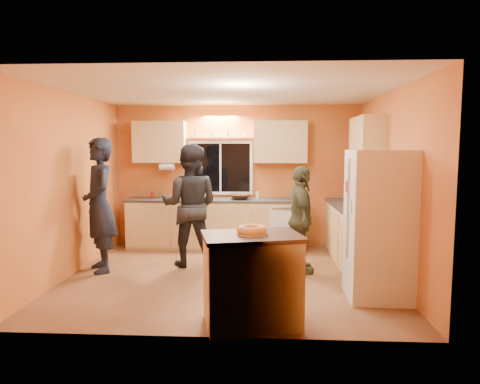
# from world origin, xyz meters

# --- Properties ---
(ground) EXTENTS (4.50, 4.50, 0.00)m
(ground) POSITION_xyz_m (0.00, 0.00, 0.00)
(ground) COLOR brown
(ground) RESTS_ON ground
(room_shell) EXTENTS (4.54, 4.04, 2.61)m
(room_shell) POSITION_xyz_m (0.12, 0.41, 1.62)
(room_shell) COLOR orange
(room_shell) RESTS_ON ground
(back_counter) EXTENTS (4.23, 0.62, 0.90)m
(back_counter) POSITION_xyz_m (0.01, 1.70, 0.45)
(back_counter) COLOR #E4C577
(back_counter) RESTS_ON ground
(right_counter) EXTENTS (0.62, 1.84, 0.90)m
(right_counter) POSITION_xyz_m (1.95, 0.50, 0.45)
(right_counter) COLOR #E4C577
(right_counter) RESTS_ON ground
(refrigerator) EXTENTS (0.72, 0.70, 1.80)m
(refrigerator) POSITION_xyz_m (1.89, -0.80, 0.90)
(refrigerator) COLOR silver
(refrigerator) RESTS_ON ground
(island) EXTENTS (1.11, 0.88, 0.95)m
(island) POSITION_xyz_m (0.39, -1.68, 0.48)
(island) COLOR #E4C577
(island) RESTS_ON ground
(bundt_pastry) EXTENTS (0.31, 0.31, 0.09)m
(bundt_pastry) POSITION_xyz_m (0.39, -1.68, 1.00)
(bundt_pastry) COLOR tan
(bundt_pastry) RESTS_ON island
(person_left) EXTENTS (0.78, 0.86, 1.97)m
(person_left) POSITION_xyz_m (-1.90, 0.14, 0.99)
(person_left) COLOR black
(person_left) RESTS_ON ground
(person_center) EXTENTS (0.93, 0.74, 1.88)m
(person_center) POSITION_xyz_m (-0.63, 0.53, 0.94)
(person_center) COLOR black
(person_center) RESTS_ON ground
(person_right) EXTENTS (0.44, 0.94, 1.57)m
(person_right) POSITION_xyz_m (1.05, 0.24, 0.78)
(person_right) COLOR #3A3C26
(person_right) RESTS_ON ground
(mixing_bowl) EXTENTS (0.41, 0.41, 0.09)m
(mixing_bowl) POSITION_xyz_m (0.08, 1.66, 0.95)
(mixing_bowl) COLOR black
(mixing_bowl) RESTS_ON back_counter
(utensil_crock) EXTENTS (0.14, 0.14, 0.17)m
(utensil_crock) POSITION_xyz_m (-0.60, 1.71, 0.99)
(utensil_crock) COLOR beige
(utensil_crock) RESTS_ON back_counter
(potted_plant) EXTENTS (0.33, 0.31, 0.31)m
(potted_plant) POSITION_xyz_m (2.01, -0.30, 1.05)
(potted_plant) COLOR gray
(potted_plant) RESTS_ON right_counter
(red_box) EXTENTS (0.19, 0.16, 0.07)m
(red_box) POSITION_xyz_m (2.01, 0.70, 0.94)
(red_box) COLOR maroon
(red_box) RESTS_ON right_counter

